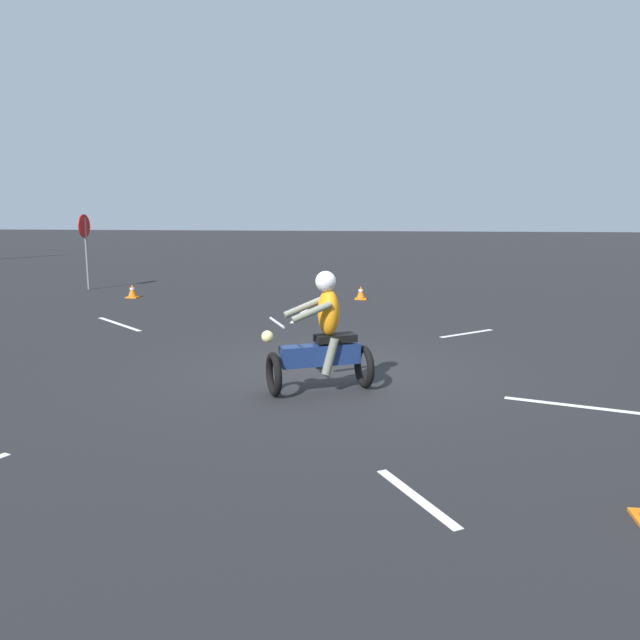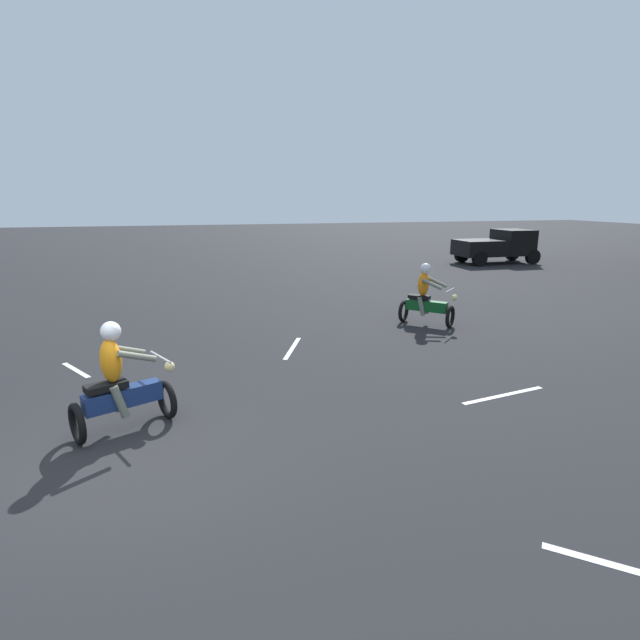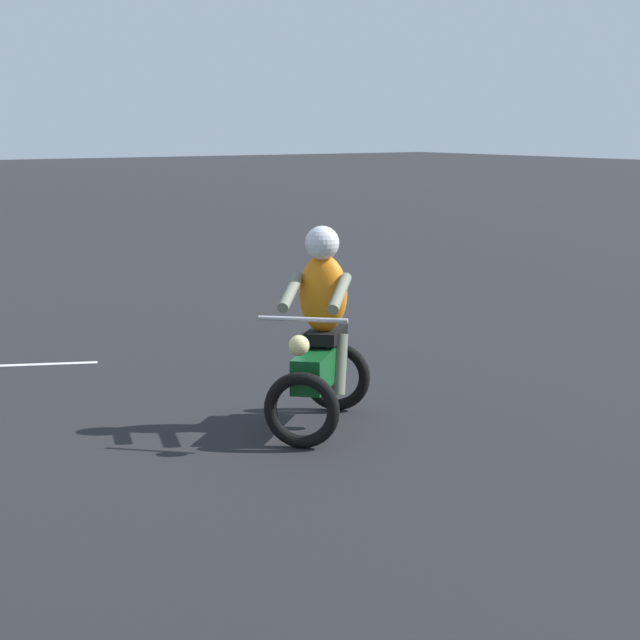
{
  "view_description": "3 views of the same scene",
  "coord_description": "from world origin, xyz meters",
  "px_view_note": "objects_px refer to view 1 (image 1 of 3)",
  "views": [
    {
      "loc": [
        -9.2,
        -1.01,
        2.49
      ],
      "look_at": [
        -1.0,
        0.0,
        1.0
      ],
      "focal_mm": 35.0,
      "sensor_mm": 36.0,
      "label": 1
    },
    {
      "loc": [
        6.27,
        0.95,
        3.32
      ],
      "look_at": [
        -3.27,
        3.6,
        0.9
      ],
      "focal_mm": 28.0,
      "sensor_mm": 36.0,
      "label": 2
    },
    {
      "loc": [
        0.03,
        15.47,
        2.51
      ],
      "look_at": [
        -5.54,
        7.19,
        0.9
      ],
      "focal_mm": 70.0,
      "sensor_mm": 36.0,
      "label": 3
    }
  ],
  "objects_px": {
    "motorcycle_rider_foreground": "(322,340)",
    "traffic_cone_near_right": "(361,293)",
    "traffic_cone_near_left": "(132,291)",
    "stop_sign": "(85,236)"
  },
  "relations": [
    {
      "from": "motorcycle_rider_foreground",
      "to": "traffic_cone_near_left",
      "type": "bearing_deg",
      "value": 12.15
    },
    {
      "from": "motorcycle_rider_foreground",
      "to": "traffic_cone_near_left",
      "type": "height_order",
      "value": "motorcycle_rider_foreground"
    },
    {
      "from": "traffic_cone_near_left",
      "to": "motorcycle_rider_foreground",
      "type": "bearing_deg",
      "value": -142.69
    },
    {
      "from": "stop_sign",
      "to": "motorcycle_rider_foreground",
      "type": "bearing_deg",
      "value": -139.46
    },
    {
      "from": "traffic_cone_near_left",
      "to": "traffic_cone_near_right",
      "type": "height_order",
      "value": "traffic_cone_near_left"
    },
    {
      "from": "traffic_cone_near_right",
      "to": "motorcycle_rider_foreground",
      "type": "bearing_deg",
      "value": 179.93
    },
    {
      "from": "traffic_cone_near_left",
      "to": "traffic_cone_near_right",
      "type": "relative_size",
      "value": 1.03
    },
    {
      "from": "stop_sign",
      "to": "traffic_cone_near_right",
      "type": "xyz_separation_m",
      "value": [
        -1.08,
        -8.51,
        -1.46
      ]
    },
    {
      "from": "motorcycle_rider_foreground",
      "to": "traffic_cone_near_left",
      "type": "distance_m",
      "value": 10.55
    },
    {
      "from": "motorcycle_rider_foreground",
      "to": "traffic_cone_near_right",
      "type": "distance_m",
      "value": 8.87
    }
  ]
}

